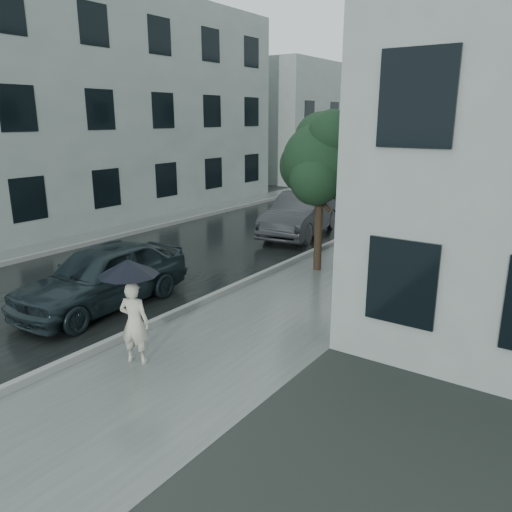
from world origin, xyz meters
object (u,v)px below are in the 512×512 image
Objects in this scene: street_tree at (322,161)px; lamp_post at (366,163)px; car_far at (301,214)px; pedestrian at (135,323)px; car_near at (103,276)px.

street_tree is 4.74m from lamp_post.
pedestrian is at bearing -85.48° from car_far.
car_far is (0.09, 9.13, 0.04)m from car_near.
car_far is at bearing 87.48° from car_near.
lamp_post reaches higher than car_far.
lamp_post is 10.64m from car_near.
street_tree is at bearing -109.01° from pedestrian.
car_far reaches higher than pedestrian.
car_near is (-2.74, -5.56, -2.40)m from street_tree.
street_tree is 0.96× the size of lamp_post.
car_far is at bearing -170.58° from lamp_post.
pedestrian is 3.13m from car_near.
car_near is at bearing -100.07° from car_far.
street_tree is at bearing -62.91° from car_far.
lamp_post is (-0.63, 4.68, -0.44)m from street_tree.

